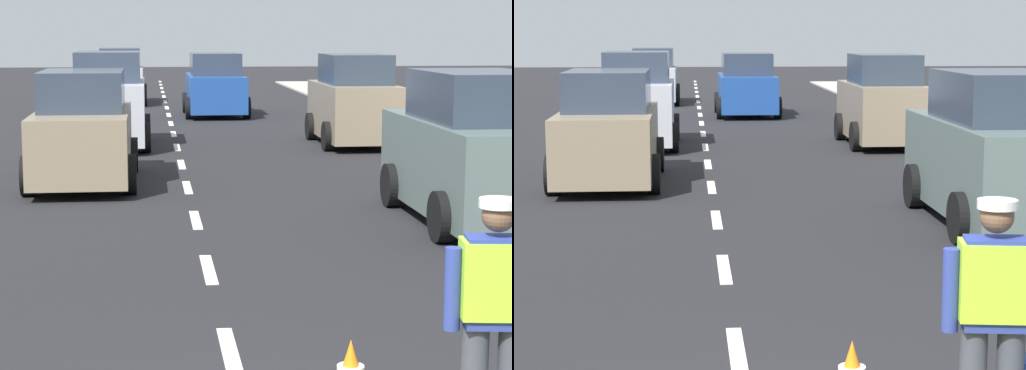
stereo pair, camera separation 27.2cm
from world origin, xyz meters
TOP-DOWN VIEW (x-y plane):
  - ground_plane at (0.00, 21.00)m, footprint 96.00×96.00m
  - lane_center_line at (0.00, 25.20)m, footprint 0.14×46.40m
  - road_worker at (1.59, 0.65)m, footprint 0.77×0.36m
  - car_parked_curbside at (3.96, 8.14)m, footprint 1.92×4.29m
  - car_outgoing_far at (1.50, 26.32)m, footprint 2.01×3.99m
  - car_oncoming_third at (-1.66, 31.90)m, footprint 1.92×4.06m
  - car_oncoming_second at (-1.58, 18.04)m, footprint 1.94×3.95m
  - car_parked_far at (4.25, 17.83)m, footprint 1.90×3.80m
  - car_oncoming_lead at (-1.83, 12.46)m, footprint 1.90×4.26m

SIDE VIEW (x-z plane):
  - ground_plane at x=0.00m, z-range 0.00..0.00m
  - lane_center_line at x=0.00m, z-range 0.00..0.01m
  - road_worker at x=1.59m, z-range 0.10..1.77m
  - car_outgoing_far at x=1.50m, z-range -0.07..1.94m
  - car_oncoming_lead at x=-1.83m, z-range -0.07..1.95m
  - car_oncoming_third at x=-1.66m, z-range -0.08..2.00m
  - car_parked_far at x=4.25m, z-range -0.08..2.09m
  - car_parked_curbside at x=3.96m, z-range -0.08..2.09m
  - car_oncoming_second at x=-1.58m, z-range -0.08..2.16m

